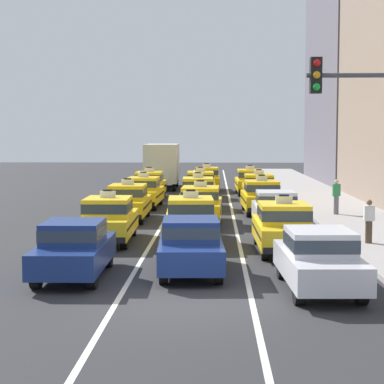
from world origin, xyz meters
name	(u,v)px	position (x,y,z in m)	size (l,w,h in m)	color
ground_plane	(184,305)	(0.00, 0.00, 0.00)	(160.00, 160.00, 0.00)	#2B2B2D
lane_stripe_left_center	(171,209)	(-1.60, 20.00, 0.00)	(0.14, 80.00, 0.01)	silver
lane_stripe_center_right	(232,210)	(1.60, 20.00, 0.00)	(0.14, 80.00, 0.01)	silver
sidewalk_curb	(359,221)	(7.20, 15.00, 0.07)	(4.00, 90.00, 0.15)	#9E9993
sedan_left_nearest	(74,247)	(-3.17, 2.92, 0.85)	(1.84, 4.33, 1.58)	black
taxi_left_second	(108,219)	(-3.19, 9.03, 0.88)	(1.92, 4.60, 1.96)	black
taxi_left_third	(128,201)	(-3.30, 15.41, 0.88)	(1.85, 4.57, 1.96)	black
taxi_left_fourth	(144,191)	(-3.16, 20.84, 0.88)	(1.92, 4.60, 1.96)	black
taxi_left_fifth	(149,184)	(-3.36, 26.16, 0.88)	(1.83, 4.56, 1.96)	black
box_truck_left_sixth	(163,164)	(-3.13, 33.83, 1.78)	(2.37, 6.99, 3.27)	black
sedan_center_nearest	(191,244)	(0.03, 3.57, 0.85)	(1.94, 4.37, 1.58)	black
taxi_center_second	(191,219)	(-0.17, 9.08, 0.88)	(2.02, 4.64, 1.96)	black
taxi_center_third	(201,204)	(0.08, 14.22, 0.88)	(1.92, 4.60, 1.96)	black
taxi_center_fourth	(198,192)	(-0.20, 20.52, 0.88)	(1.92, 4.60, 1.96)	black
taxi_center_fifth	(200,184)	(-0.20, 26.46, 0.88)	(1.90, 4.59, 1.96)	black
taxi_center_sixth	(207,178)	(0.12, 31.85, 0.88)	(1.87, 4.58, 1.96)	black
sedan_right_nearest	(319,258)	(3.34, 1.53, 0.85)	(1.93, 4.37, 1.58)	black
taxi_right_second	(283,226)	(3.01, 7.18, 0.88)	(1.87, 4.58, 1.96)	black
sedan_right_third	(276,208)	(3.27, 12.95, 0.85)	(1.79, 4.31, 1.58)	black
taxi_right_fourth	(261,196)	(3.03, 18.28, 0.88)	(1.93, 4.60, 1.96)	black
taxi_right_fifth	(259,188)	(3.24, 23.69, 0.88)	(1.86, 4.58, 1.96)	black
taxi_right_sixth	(250,181)	(3.02, 29.10, 0.88)	(1.90, 4.59, 1.96)	black
pedestrian_near_crosswalk	(336,197)	(6.51, 16.89, 0.99)	(0.36, 0.24, 1.66)	slate
pedestrian_mid_block	(369,221)	(6.12, 8.27, 0.92)	(0.36, 0.24, 1.53)	#473828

